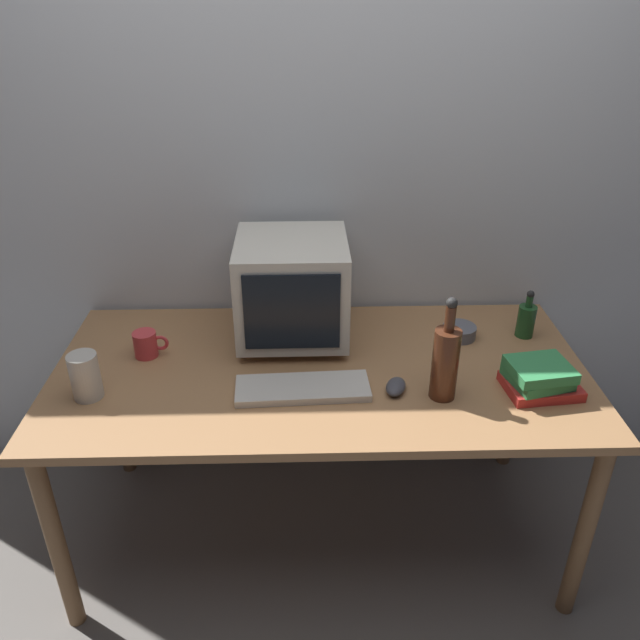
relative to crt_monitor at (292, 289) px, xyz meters
The scene contains 12 objects.
ground_plane 0.97m from the crt_monitor, 66.20° to the right, with size 6.00×6.00×0.00m, color slate.
back_wall 0.43m from the crt_monitor, 72.33° to the left, with size 4.00×0.08×2.50m, color silver.
desk 0.35m from the crt_monitor, 66.20° to the right, with size 1.78×0.87×0.75m.
crt_monitor is the anchor object (origin of this frame).
keyboard 0.39m from the crt_monitor, 84.59° to the right, with size 0.42×0.15×0.02m, color beige.
computer_mouse 0.51m from the crt_monitor, 47.41° to the right, with size 0.06×0.10×0.04m, color #3F3F47.
bottle_tall 0.61m from the crt_monitor, 39.31° to the right, with size 0.08×0.08×0.34m.
bottle_short 0.85m from the crt_monitor, ahead, with size 0.06×0.06×0.18m.
book_stack 0.87m from the crt_monitor, 25.17° to the right, with size 0.24×0.20×0.10m.
mug 0.53m from the crt_monitor, 166.91° to the right, with size 0.12×0.08×0.09m.
cd_spindle 0.62m from the crt_monitor, ahead, with size 0.12×0.12×0.04m, color #595B66.
metal_canister 0.73m from the crt_monitor, 150.75° to the right, with size 0.09×0.09×0.15m, color #B7B2A8.
Camera 1 is at (-0.05, -1.78, 1.91)m, focal length 35.57 mm.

